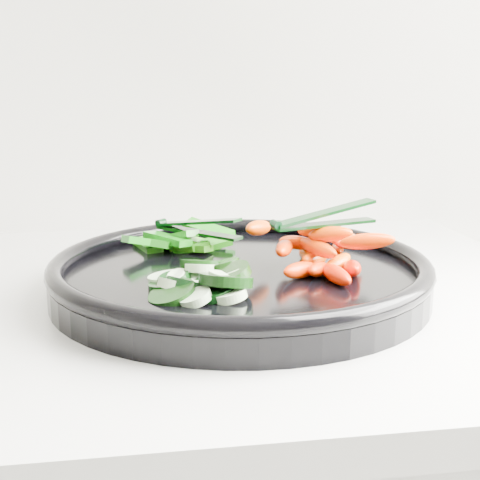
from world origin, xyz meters
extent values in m
cylinder|color=black|center=(0.66, 1.67, 0.94)|extent=(0.40, 0.40, 0.02)
torus|color=black|center=(0.66, 1.67, 0.96)|extent=(0.40, 0.40, 0.02)
cylinder|color=black|center=(0.59, 1.59, 0.96)|extent=(0.06, 0.06, 0.03)
cylinder|color=beige|center=(0.61, 1.58, 0.96)|extent=(0.04, 0.04, 0.02)
cylinder|color=black|center=(0.61, 1.61, 0.96)|extent=(0.06, 0.06, 0.03)
cylinder|color=beige|center=(0.60, 1.61, 0.96)|extent=(0.05, 0.05, 0.03)
cylinder|color=black|center=(0.60, 1.62, 0.96)|extent=(0.05, 0.04, 0.02)
cylinder|color=#B8D8AD|center=(0.60, 1.62, 0.96)|extent=(0.04, 0.04, 0.02)
cylinder|color=black|center=(0.63, 1.59, 0.96)|extent=(0.05, 0.05, 0.02)
cylinder|color=#DFF2C1|center=(0.64, 1.58, 0.96)|extent=(0.04, 0.04, 0.02)
cylinder|color=black|center=(0.62, 1.64, 0.96)|extent=(0.05, 0.05, 0.02)
cylinder|color=#E5F9C7|center=(0.63, 1.63, 0.96)|extent=(0.03, 0.03, 0.02)
cylinder|color=black|center=(0.59, 1.62, 0.96)|extent=(0.06, 0.06, 0.01)
cylinder|color=#D3F1C1|center=(0.59, 1.64, 0.96)|extent=(0.05, 0.05, 0.01)
cylinder|color=black|center=(0.61, 1.61, 0.96)|extent=(0.05, 0.05, 0.01)
cylinder|color=beige|center=(0.61, 1.62, 0.96)|extent=(0.03, 0.03, 0.01)
cylinder|color=black|center=(0.59, 1.63, 0.96)|extent=(0.05, 0.05, 0.02)
cylinder|color=beige|center=(0.59, 1.62, 0.96)|extent=(0.04, 0.04, 0.02)
cylinder|color=black|center=(0.64, 1.61, 0.97)|extent=(0.05, 0.05, 0.03)
cylinder|color=#DCF9C7|center=(0.65, 1.61, 0.97)|extent=(0.04, 0.04, 0.02)
cylinder|color=black|center=(0.62, 1.65, 0.97)|extent=(0.05, 0.05, 0.02)
cylinder|color=#D0F2C2|center=(0.62, 1.63, 0.97)|extent=(0.04, 0.04, 0.01)
cylinder|color=black|center=(0.64, 1.64, 0.97)|extent=(0.05, 0.05, 0.02)
cylinder|color=#CFF2C1|center=(0.64, 1.62, 0.97)|extent=(0.03, 0.03, 0.02)
cylinder|color=black|center=(0.64, 1.59, 0.97)|extent=(0.06, 0.06, 0.02)
cylinder|color=#D1F3C3|center=(0.64, 1.60, 0.97)|extent=(0.04, 0.04, 0.01)
ellipsoid|color=#DD4E00|center=(0.75, 1.65, 0.96)|extent=(0.05, 0.04, 0.03)
ellipsoid|color=#F20E00|center=(0.71, 1.64, 0.96)|extent=(0.05, 0.05, 0.02)
ellipsoid|color=red|center=(0.74, 1.62, 0.96)|extent=(0.03, 0.05, 0.02)
ellipsoid|color=#FF4D00|center=(0.74, 1.70, 0.96)|extent=(0.02, 0.04, 0.02)
ellipsoid|color=#EF1E00|center=(0.76, 1.63, 0.96)|extent=(0.03, 0.05, 0.03)
ellipsoid|color=#FA4300|center=(0.74, 1.67, 0.96)|extent=(0.04, 0.04, 0.02)
ellipsoid|color=#E94700|center=(0.73, 1.64, 0.96)|extent=(0.04, 0.04, 0.02)
ellipsoid|color=red|center=(0.77, 1.71, 0.96)|extent=(0.02, 0.04, 0.02)
ellipsoid|color=#F32F00|center=(0.70, 1.67, 0.98)|extent=(0.03, 0.05, 0.02)
ellipsoid|color=#FE4A00|center=(0.78, 1.69, 0.98)|extent=(0.05, 0.05, 0.03)
ellipsoid|color=#E65400|center=(0.74, 1.69, 0.98)|extent=(0.03, 0.04, 0.02)
ellipsoid|color=#EB4900|center=(0.74, 1.66, 0.98)|extent=(0.04, 0.05, 0.02)
ellipsoid|color=red|center=(0.72, 1.69, 0.98)|extent=(0.05, 0.03, 0.02)
ellipsoid|color=red|center=(0.78, 1.68, 0.98)|extent=(0.04, 0.03, 0.02)
ellipsoid|color=#FD6400|center=(0.75, 1.66, 0.99)|extent=(0.05, 0.04, 0.02)
ellipsoid|color=#EB5B00|center=(0.69, 1.70, 0.99)|extent=(0.04, 0.05, 0.02)
ellipsoid|color=#EC4E00|center=(0.75, 1.68, 0.99)|extent=(0.05, 0.02, 0.02)
ellipsoid|color=#FE4E00|center=(0.78, 1.63, 0.99)|extent=(0.06, 0.03, 0.02)
cube|color=#1A6009|center=(0.63, 1.77, 0.96)|extent=(0.03, 0.06, 0.02)
cube|color=#1B690A|center=(0.64, 1.77, 0.96)|extent=(0.06, 0.04, 0.02)
cube|color=#1E6209|center=(0.62, 1.75, 0.96)|extent=(0.05, 0.04, 0.01)
cube|color=#0D6D0A|center=(0.63, 1.76, 0.96)|extent=(0.07, 0.03, 0.02)
cube|color=#25740B|center=(0.57, 1.78, 0.96)|extent=(0.03, 0.05, 0.01)
cube|color=#09670C|center=(0.59, 1.77, 0.96)|extent=(0.04, 0.07, 0.03)
cube|color=#0E6E0A|center=(0.61, 1.77, 0.97)|extent=(0.05, 0.05, 0.02)
cube|color=#09630F|center=(0.57, 1.75, 0.97)|extent=(0.05, 0.04, 0.02)
cube|color=#09670B|center=(0.60, 1.76, 0.97)|extent=(0.05, 0.06, 0.01)
cube|color=#156109|center=(0.64, 1.80, 0.97)|extent=(0.06, 0.06, 0.02)
cylinder|color=black|center=(0.69, 1.66, 1.00)|extent=(0.01, 0.01, 0.01)
cube|color=black|center=(0.75, 1.67, 1.00)|extent=(0.11, 0.04, 0.00)
cube|color=black|center=(0.75, 1.67, 1.01)|extent=(0.11, 0.04, 0.02)
cylinder|color=black|center=(0.59, 1.80, 0.98)|extent=(0.01, 0.01, 0.01)
cube|color=black|center=(0.63, 1.76, 0.97)|extent=(0.09, 0.09, 0.00)
cube|color=black|center=(0.63, 1.76, 0.99)|extent=(0.09, 0.09, 0.02)
camera|label=1|loc=(0.56, 1.05, 1.13)|focal=50.00mm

